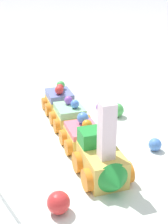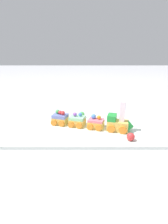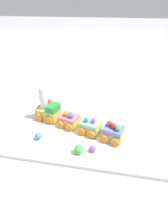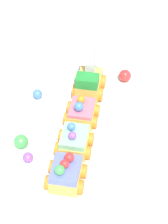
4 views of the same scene
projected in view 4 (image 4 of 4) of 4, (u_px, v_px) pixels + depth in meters
name	position (u px, v px, depth m)	size (l,w,h in m)	color
ground_plane	(79.00, 129.00, 0.85)	(10.00, 10.00, 0.00)	#B2B2B7
display_board	(79.00, 127.00, 0.84)	(0.67, 0.36, 0.01)	silver
cake_train_locomotive	(89.00, 80.00, 0.90)	(0.12, 0.09, 0.13)	#E0BC56
cake_car_strawberry	(82.00, 113.00, 0.84)	(0.08, 0.09, 0.06)	#E0BC56
cake_car_mint	(74.00, 141.00, 0.77)	(0.08, 0.09, 0.06)	#E0BC56
cake_car_blueberry	(66.00, 174.00, 0.71)	(0.08, 0.09, 0.07)	#E0BC56
gumball_red	(125.00, 76.00, 0.94)	(0.03, 0.03, 0.03)	red
gumball_purple	(28.00, 157.00, 0.76)	(0.02, 0.02, 0.02)	#9956C6
gumball_blue	(37.00, 94.00, 0.89)	(0.02, 0.02, 0.02)	#4C84E0
gumball_green	(21.00, 142.00, 0.78)	(0.03, 0.03, 0.03)	#4CBC56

